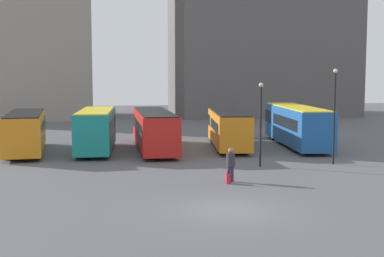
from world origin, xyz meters
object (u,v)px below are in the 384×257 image
lamp_post_1 (335,109)px  lamp_post_0 (261,117)px  bus_4 (296,124)px  bus_2 (154,129)px  traveler (231,162)px  bus_0 (26,131)px  suitcase (228,178)px  bus_1 (96,129)px  bus_3 (228,128)px

lamp_post_1 → lamp_post_0: bearing=-179.9°
bus_4 → lamp_post_0: size_ratio=2.39×
bus_2 → traveler: bus_2 is taller
bus_0 → bus_4: bus_4 is taller
bus_4 → traveler: bearing=152.8°
bus_4 → suitcase: 16.80m
lamp_post_0 → lamp_post_1: bearing=0.1°
bus_4 → lamp_post_1: (-0.99, -9.09, 1.84)m
traveler → lamp_post_1: bearing=-60.6°
bus_4 → suitcase: bus_4 is taller
bus_1 → lamp_post_1: 17.44m
bus_3 → lamp_post_0: size_ratio=2.02×
bus_2 → suitcase: 13.89m
traveler → suitcase: (-0.25, -0.45, -0.82)m
bus_1 → bus_3: size_ratio=0.88×
bus_1 → bus_4: size_ratio=0.74×
bus_3 → lamp_post_1: 10.46m
bus_1 → lamp_post_1: lamp_post_1 is taller
bus_0 → lamp_post_0: bearing=-123.7°
suitcase → traveler: bearing=-28.9°
lamp_post_0 → bus_0: bearing=149.6°
bus_1 → bus_3: bearing=-81.7°
bus_3 → bus_4: bearing=-82.6°
traveler → suitcase: 0.97m
bus_0 → bus_4: size_ratio=0.82×
bus_1 → bus_2: bus_1 is taller
bus_4 → lamp_post_1: size_ratio=2.05×
traveler → bus_0: bearing=43.0°
bus_0 → lamp_post_1: size_ratio=1.67×
bus_1 → bus_4: bus_4 is taller
bus_2 → bus_0: bearing=89.3°
bus_0 → bus_1: bus_1 is taller
lamp_post_0 → bus_2: bearing=123.4°
bus_0 → bus_2: bus_2 is taller
bus_0 → traveler: size_ratio=5.57×
bus_0 → lamp_post_0: (15.35, -9.02, 1.50)m
bus_2 → bus_3: size_ratio=1.12×
bus_2 → suitcase: bearing=-168.8°
suitcase → lamp_post_0: 6.53m
bus_0 → bus_4: (21.28, 0.08, 0.12)m
bus_4 → lamp_post_1: lamp_post_1 is taller
bus_2 → bus_1: bearing=94.0°
traveler → lamp_post_1: 9.47m
bus_3 → bus_1: bearing=101.0°
bus_1 → lamp_post_0: size_ratio=1.77×
bus_2 → traveler: 13.44m
bus_0 → bus_3: 15.57m
bus_2 → lamp_post_1: 13.97m
bus_3 → lamp_post_0: 9.26m
bus_3 → suitcase: size_ratio=13.66×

